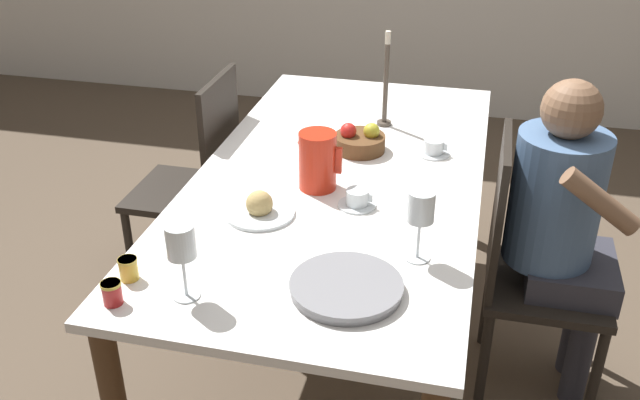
{
  "coord_description": "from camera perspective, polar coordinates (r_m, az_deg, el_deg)",
  "views": [
    {
      "loc": [
        0.47,
        -2.23,
        1.9
      ],
      "look_at": [
        0.0,
        -0.3,
        0.81
      ],
      "focal_mm": 40.0,
      "sensor_mm": 36.0,
      "label": 1
    }
  ],
  "objects": [
    {
      "name": "ground_plane",
      "position": [
        2.97,
        1.37,
        -11.12
      ],
      "size": [
        20.0,
        20.0,
        0.0
      ],
      "primitive_type": "plane",
      "color": "brown"
    },
    {
      "name": "dining_table",
      "position": [
        2.59,
        1.55,
        0.39
      ],
      "size": [
        1.0,
        1.98,
        0.76
      ],
      "color": "white",
      "rests_on": "ground_plane"
    },
    {
      "name": "chair_person_side",
      "position": [
        2.59,
        16.15,
        -5.09
      ],
      "size": [
        0.42,
        0.42,
        0.97
      ],
      "rotation": [
        0.0,
        0.0,
        -1.57
      ],
      "color": "black",
      "rests_on": "ground_plane"
    },
    {
      "name": "chair_opposite",
      "position": [
        3.1,
        -9.74,
        1.58
      ],
      "size": [
        0.42,
        0.42,
        0.97
      ],
      "rotation": [
        0.0,
        0.0,
        1.57
      ],
      "color": "black",
      "rests_on": "ground_plane"
    },
    {
      "name": "person_seated",
      "position": [
        2.52,
        18.85,
        -1.42
      ],
      "size": [
        0.39,
        0.41,
        1.18
      ],
      "rotation": [
        0.0,
        0.0,
        -1.57
      ],
      "color": "#33333D",
      "rests_on": "ground_plane"
    },
    {
      "name": "red_pitcher",
      "position": [
        2.4,
        -0.2,
        3.18
      ],
      "size": [
        0.15,
        0.13,
        0.2
      ],
      "color": "red",
      "rests_on": "dining_table"
    },
    {
      "name": "wine_glass_water",
      "position": [
        2.0,
        8.07,
        -0.74
      ],
      "size": [
        0.08,
        0.08,
        0.22
      ],
      "color": "white",
      "rests_on": "dining_table"
    },
    {
      "name": "wine_glass_juice",
      "position": [
        1.86,
        -11.05,
        -3.57
      ],
      "size": [
        0.08,
        0.08,
        0.22
      ],
      "color": "white",
      "rests_on": "dining_table"
    },
    {
      "name": "teacup_near_person",
      "position": [
        2.33,
        3.0,
        0.06
      ],
      "size": [
        0.13,
        0.13,
        0.06
      ],
      "color": "silver",
      "rests_on": "dining_table"
    },
    {
      "name": "teacup_across",
      "position": [
        2.71,
        9.08,
        4.1
      ],
      "size": [
        0.13,
        0.13,
        0.06
      ],
      "color": "silver",
      "rests_on": "dining_table"
    },
    {
      "name": "serving_tray",
      "position": [
        1.93,
        2.12,
        -6.99
      ],
      "size": [
        0.31,
        0.31,
        0.03
      ],
      "color": "gray",
      "rests_on": "dining_table"
    },
    {
      "name": "bread_plate",
      "position": [
        2.28,
        -4.85,
        -0.66
      ],
      "size": [
        0.22,
        0.22,
        0.09
      ],
      "color": "silver",
      "rests_on": "dining_table"
    },
    {
      "name": "jam_jar_amber",
      "position": [
        1.95,
        -16.31,
        -7.07
      ],
      "size": [
        0.05,
        0.05,
        0.07
      ],
      "color": "#A81E1E",
      "rests_on": "dining_table"
    },
    {
      "name": "jam_jar_red",
      "position": [
        2.03,
        -15.08,
        -5.26
      ],
      "size": [
        0.05,
        0.05,
        0.07
      ],
      "color": "gold",
      "rests_on": "dining_table"
    },
    {
      "name": "fruit_bowl",
      "position": [
        2.71,
        3.19,
        4.74
      ],
      "size": [
        0.19,
        0.19,
        0.11
      ],
      "color": "brown",
      "rests_on": "dining_table"
    },
    {
      "name": "candlestick_tall",
      "position": [
        2.91,
        5.27,
        8.89
      ],
      "size": [
        0.06,
        0.06,
        0.39
      ],
      "color": "#4C4238",
      "rests_on": "dining_table"
    }
  ]
}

